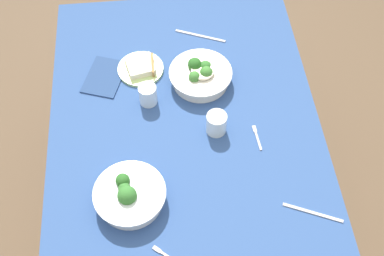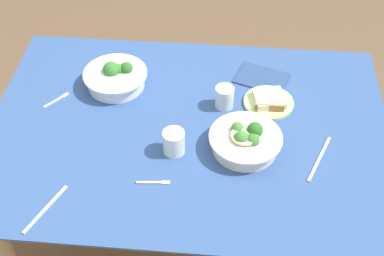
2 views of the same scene
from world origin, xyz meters
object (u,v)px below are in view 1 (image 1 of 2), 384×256
object	(u,v)px
fork_by_near_bowl	(166,255)
table_knife_right	(200,36)
fork_by_far_bowl	(257,136)
table_knife_left	(313,213)
water_glass_side	(148,95)
napkin_folded_upper	(105,77)
broccoli_bowl_far	(130,196)
bread_side_plate	(141,68)
broccoli_bowl_near	(200,75)
water_glass_center	(216,123)

from	to	relation	value
fork_by_near_bowl	table_knife_right	world-z (taller)	same
fork_by_far_bowl	table_knife_left	world-z (taller)	same
water_glass_side	napkin_folded_upper	bearing A→B (deg)	50.46
broccoli_bowl_far	table_knife_right	world-z (taller)	broccoli_bowl_far
bread_side_plate	broccoli_bowl_far	bearing A→B (deg)	174.19
bread_side_plate	water_glass_side	world-z (taller)	water_glass_side
broccoli_bowl_near	water_glass_side	size ratio (longest dim) A/B	2.94
water_glass_side	fork_by_far_bowl	distance (m)	0.43
broccoli_bowl_near	broccoli_bowl_far	bearing A→B (deg)	149.75
broccoli_bowl_far	table_knife_right	xyz separation A→B (m)	(0.73, -0.31, -0.03)
water_glass_side	fork_by_far_bowl	world-z (taller)	water_glass_side
broccoli_bowl_near	bread_side_plate	distance (m)	0.24
broccoli_bowl_far	water_glass_center	distance (m)	0.41
bread_side_plate	fork_by_near_bowl	bearing A→B (deg)	-176.60
fork_by_far_bowl	napkin_folded_upper	xyz separation A→B (m)	(0.34, 0.55, 0.00)
bread_side_plate	table_knife_left	world-z (taller)	bread_side_plate
bread_side_plate	napkin_folded_upper	distance (m)	0.15
water_glass_center	broccoli_bowl_far	bearing A→B (deg)	128.66
bread_side_plate	table_knife_right	distance (m)	0.30
fork_by_far_bowl	napkin_folded_upper	distance (m)	0.64
broccoli_bowl_near	table_knife_left	xyz separation A→B (m)	(-0.59, -0.31, -0.03)
broccoli_bowl_far	fork_by_far_bowl	size ratio (longest dim) A/B	2.22
broccoli_bowl_near	bread_side_plate	world-z (taller)	broccoli_bowl_near
bread_side_plate	water_glass_side	xyz separation A→B (m)	(-0.16, -0.02, 0.03)
water_glass_center	fork_by_far_bowl	xyz separation A→B (m)	(-0.04, -0.14, -0.04)
fork_by_near_bowl	fork_by_far_bowl	bearing A→B (deg)	-91.49
broccoli_bowl_far	fork_by_far_bowl	distance (m)	0.51
table_knife_right	napkin_folded_upper	xyz separation A→B (m)	(-0.19, 0.40, 0.00)
water_glass_side	bread_side_plate	bearing A→B (deg)	7.73
fork_by_near_bowl	table_knife_left	world-z (taller)	same
water_glass_center	fork_by_near_bowl	size ratio (longest dim) A/B	0.92
water_glass_center	water_glass_side	xyz separation A→B (m)	(0.16, 0.24, -0.00)
water_glass_center	napkin_folded_upper	distance (m)	0.50
broccoli_bowl_far	bread_side_plate	size ratio (longest dim) A/B	1.31
broccoli_bowl_near	fork_by_far_bowl	bearing A→B (deg)	-147.97
fork_by_far_bowl	table_knife_left	distance (m)	0.34
bread_side_plate	napkin_folded_upper	size ratio (longest dim) A/B	0.95
broccoli_bowl_far	table_knife_left	world-z (taller)	broccoli_bowl_far
fork_by_far_bowl	table_knife_right	world-z (taller)	same
broccoli_bowl_near	water_glass_center	distance (m)	0.24
broccoli_bowl_far	bread_side_plate	distance (m)	0.57
water_glass_side	napkin_folded_upper	distance (m)	0.22
broccoli_bowl_far	broccoli_bowl_near	bearing A→B (deg)	-30.25
bread_side_plate	fork_by_near_bowl	distance (m)	0.77
broccoli_bowl_near	fork_by_far_bowl	world-z (taller)	broccoli_bowl_near
fork_by_near_bowl	table_knife_right	distance (m)	0.96
broccoli_bowl_near	water_glass_side	distance (m)	0.22
broccoli_bowl_near	water_glass_center	size ratio (longest dim) A/B	2.89
water_glass_center	water_glass_side	world-z (taller)	water_glass_center
bread_side_plate	water_glass_side	size ratio (longest dim) A/B	2.20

